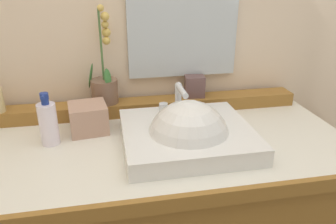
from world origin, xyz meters
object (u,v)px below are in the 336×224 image
potted_plant (104,83)px  tissue_box (88,118)px  trinket_box (195,86)px  lotion_bottle (48,123)px  sink_basin (188,139)px

potted_plant → tissue_box: (-0.07, -0.14, -0.08)m
potted_plant → trinket_box: size_ratio=4.31×
potted_plant → lotion_bottle: 0.29m
sink_basin → potted_plant: potted_plant is taller
potted_plant → tissue_box: potted_plant is taller
lotion_bottle → trinket_box: bearing=20.9°
potted_plant → lotion_bottle: bearing=-131.7°
trinket_box → tissue_box: bearing=-156.1°
sink_basin → trinket_box: sink_basin is taller
tissue_box → sink_basin: bearing=-27.9°
lotion_bottle → potted_plant: bearing=48.3°
potted_plant → lotion_bottle: (-0.19, -0.21, -0.06)m
trinket_box → sink_basin: bearing=-102.5°
potted_plant → trinket_box: 0.37m
sink_basin → tissue_box: (-0.33, 0.17, 0.03)m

